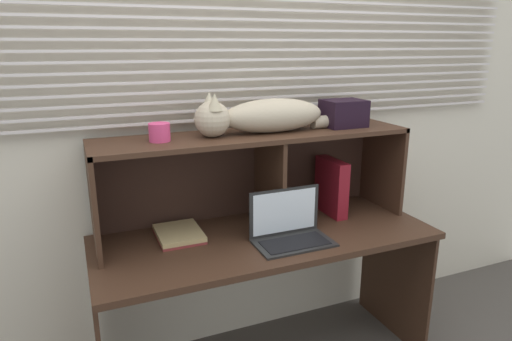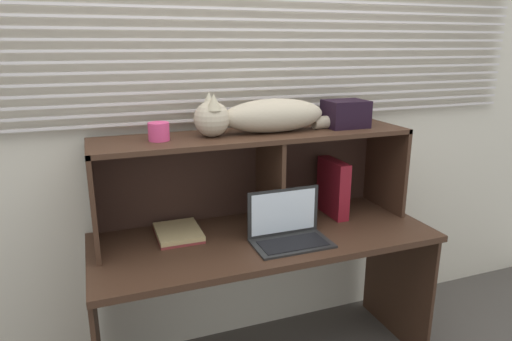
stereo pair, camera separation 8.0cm
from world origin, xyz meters
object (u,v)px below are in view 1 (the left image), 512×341
Objects in this scene: book_stack at (179,234)px; storage_box at (343,113)px; cat at (262,116)px; small_basket at (159,132)px; laptop at (290,230)px; binder_upright at (331,187)px.

book_stack is 1.00m from storage_box.
cat is at bearing 180.00° from storage_box.
cat reaches higher than small_basket.
book_stack is 2.73× the size of small_basket.
cat is at bearing -0.30° from book_stack.
storage_box reaches higher than small_basket.
small_basket reaches higher than laptop.
cat is 0.55m from binder_upright.
cat is 0.54m from laptop.
laptop is (0.04, -0.23, -0.48)m from cat.
laptop is 0.66m from storage_box.
binder_upright is at bearing 180.00° from storage_box.
cat reaches higher than laptop.
laptop is 0.72m from small_basket.
cat reaches higher than book_stack.
book_stack is 1.22× the size of storage_box.
small_basket is 0.45× the size of storage_box.
storage_box is at bearing 0.00° from binder_upright.
binder_upright is at bearing -0.15° from book_stack.
laptop is at bearing -147.37° from binder_upright.
binder_upright is 1.17× the size of book_stack.
binder_upright is 0.82m from book_stack.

